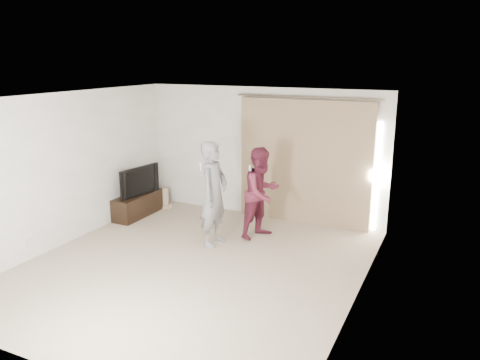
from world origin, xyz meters
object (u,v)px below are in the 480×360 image
person_woman (262,193)px  tv_console (138,205)px  tv (136,180)px  person_man (214,194)px

person_woman → tv_console: bearing=-179.4°
tv_console → tv: (0.00, 0.00, 0.52)m
tv → person_man: bearing=-98.5°
tv_console → tv: tv is taller
person_woman → tv: bearing=-179.4°
tv → person_woman: (2.73, 0.03, 0.07)m
person_man → tv: bearing=163.3°
person_man → person_woman: bearing=48.2°
tv_console → person_man: person_man is taller
tv → person_man: person_man is taller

